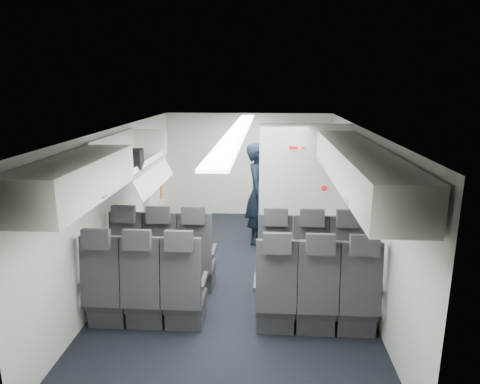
# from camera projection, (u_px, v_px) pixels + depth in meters

# --- Properties ---
(cabin_shell) EXTENTS (3.41, 6.01, 2.16)m
(cabin_shell) POSITION_uv_depth(u_px,v_px,m) (238.00, 201.00, 6.06)
(cabin_shell) COLOR black
(cabin_shell) RESTS_ON ground
(seat_row_front) EXTENTS (3.33, 0.56, 1.24)m
(seat_row_front) POSITION_uv_depth(u_px,v_px,m) (235.00, 263.00, 5.72)
(seat_row_front) COLOR #262629
(seat_row_front) RESTS_ON cabin_shell
(seat_row_mid) EXTENTS (3.33, 0.56, 1.24)m
(seat_row_mid) POSITION_uv_depth(u_px,v_px,m) (230.00, 295.00, 4.85)
(seat_row_mid) COLOR #262629
(seat_row_mid) RESTS_ON cabin_shell
(overhead_bin_left_rear) EXTENTS (0.53, 1.80, 0.40)m
(overhead_bin_left_rear) POSITION_uv_depth(u_px,v_px,m) (76.00, 179.00, 4.03)
(overhead_bin_left_rear) COLOR silver
(overhead_bin_left_rear) RESTS_ON cabin_shell
(overhead_bin_left_front_open) EXTENTS (0.64, 1.70, 0.72)m
(overhead_bin_left_front_open) POSITION_uv_depth(u_px,v_px,m) (130.00, 160.00, 5.75)
(overhead_bin_left_front_open) COLOR #9E9E93
(overhead_bin_left_front_open) RESTS_ON cabin_shell
(overhead_bin_right_rear) EXTENTS (0.53, 1.80, 0.40)m
(overhead_bin_right_rear) POSITION_uv_depth(u_px,v_px,m) (377.00, 184.00, 3.85)
(overhead_bin_right_rear) COLOR silver
(overhead_bin_right_rear) RESTS_ON cabin_shell
(overhead_bin_right_front) EXTENTS (0.53, 1.70, 0.40)m
(overhead_bin_right_front) POSITION_uv_depth(u_px,v_px,m) (344.00, 153.00, 5.55)
(overhead_bin_right_front) COLOR silver
(overhead_bin_right_front) RESTS_ON cabin_shell
(bulkhead_partition) EXTENTS (1.40, 0.15, 2.13)m
(bulkhead_partition) POSITION_uv_depth(u_px,v_px,m) (303.00, 191.00, 6.78)
(bulkhead_partition) COLOR silver
(bulkhead_partition) RESTS_ON cabin_shell
(galley_unit) EXTENTS (0.85, 0.52, 1.90)m
(galley_unit) POSITION_uv_depth(u_px,v_px,m) (294.00, 174.00, 8.67)
(galley_unit) COLOR #939399
(galley_unit) RESTS_ON cabin_shell
(boarding_door) EXTENTS (0.12, 1.27, 1.86)m
(boarding_door) POSITION_uv_depth(u_px,v_px,m) (154.00, 185.00, 7.70)
(boarding_door) COLOR silver
(boarding_door) RESTS_ON cabin_shell
(flight_attendant) EXTENTS (0.52, 0.70, 1.77)m
(flight_attendant) POSITION_uv_depth(u_px,v_px,m) (258.00, 194.00, 7.39)
(flight_attendant) COLOR black
(flight_attendant) RESTS_ON ground
(carry_on_bag) EXTENTS (0.47, 0.36, 0.26)m
(carry_on_bag) POSITION_uv_depth(u_px,v_px,m) (125.00, 160.00, 5.45)
(carry_on_bag) COLOR black
(carry_on_bag) RESTS_ON overhead_bin_left_front_open
(papers) EXTENTS (0.19, 0.03, 0.13)m
(papers) POSITION_uv_depth(u_px,v_px,m) (270.00, 182.00, 7.28)
(papers) COLOR white
(papers) RESTS_ON flight_attendant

